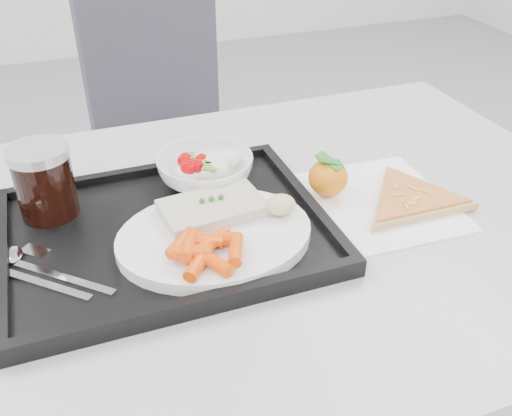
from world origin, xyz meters
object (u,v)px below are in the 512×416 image
at_px(table, 236,260).
at_px(salad_bowl, 205,170).
at_px(dinner_plate, 215,237).
at_px(tangerine, 328,177).
at_px(pizza_slice, 412,199).
at_px(chair, 166,124).
at_px(cola_glass, 44,180).
at_px(tray, 166,232).

bearing_deg(table, salad_bowl, 96.87).
height_order(table, dinner_plate, dinner_plate).
xyz_separation_m(dinner_plate, tangerine, (0.21, 0.07, 0.01)).
height_order(salad_bowl, pizza_slice, salad_bowl).
distance_m(chair, tangerine, 0.85).
relative_size(table, salad_bowl, 7.89).
height_order(chair, cola_glass, chair).
relative_size(dinner_plate, salad_bowl, 1.78).
xyz_separation_m(table, tray, (-0.10, 0.00, 0.08)).
height_order(chair, tangerine, chair).
distance_m(chair, cola_glass, 0.84).
xyz_separation_m(table, chair, (0.07, 0.83, -0.15)).
bearing_deg(chair, dinner_plate, -97.18).
bearing_deg(table, pizza_slice, -9.09).
bearing_deg(cola_glass, chair, 66.46).
bearing_deg(pizza_slice, tray, 172.88).
bearing_deg(tray, salad_bowl, 49.12).
distance_m(table, chair, 0.85).
distance_m(cola_glass, tangerine, 0.42).
bearing_deg(cola_glass, dinner_plate, -36.45).
xyz_separation_m(chair, tangerine, (0.10, -0.81, 0.25)).
height_order(tray, tangerine, tangerine).
distance_m(tray, dinner_plate, 0.08).
bearing_deg(pizza_slice, tangerine, 149.43).
distance_m(table, tray, 0.13).
distance_m(salad_bowl, pizza_slice, 0.33).
relative_size(chair, salad_bowl, 6.11).
distance_m(table, cola_glass, 0.30).
bearing_deg(dinner_plate, cola_glass, 143.55).
bearing_deg(tray, chair, 78.49).
bearing_deg(pizza_slice, chair, 103.46).
distance_m(table, dinner_plate, 0.11).
height_order(dinner_plate, salad_bowl, salad_bowl).
distance_m(chair, tray, 0.87).
xyz_separation_m(dinner_plate, salad_bowl, (0.03, 0.16, 0.01)).
bearing_deg(table, dinner_plate, -131.74).
relative_size(tray, salad_bowl, 2.96).
distance_m(table, salad_bowl, 0.15).
xyz_separation_m(salad_bowl, pizza_slice, (0.29, -0.15, -0.03)).
bearing_deg(tangerine, pizza_slice, -30.57).
xyz_separation_m(chair, cola_glass, (-0.32, -0.73, 0.28)).
relative_size(chair, cola_glass, 8.61).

